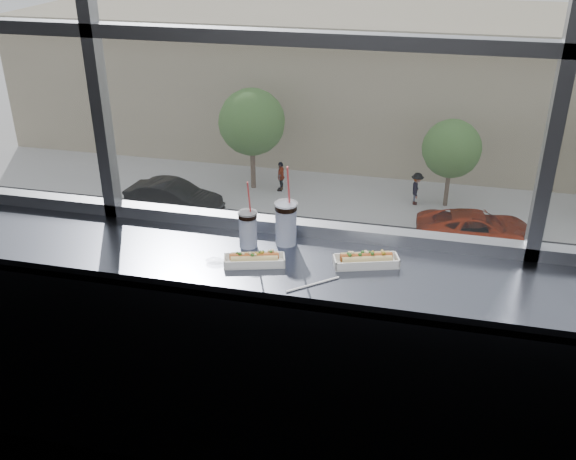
% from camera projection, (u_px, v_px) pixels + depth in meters
% --- Properties ---
extents(wall_back_lower, '(6.00, 0.00, 6.00)m').
position_uv_depth(wall_back_lower, '(307.00, 329.00, 3.28)').
color(wall_back_lower, black).
rests_on(wall_back_lower, ground).
extents(counter, '(6.00, 0.55, 0.06)m').
position_uv_depth(counter, '(295.00, 267.00, 2.81)').
color(counter, slate).
rests_on(counter, ground).
extents(counter_fascia, '(6.00, 0.04, 1.04)m').
position_uv_depth(counter_fascia, '(282.00, 398.00, 2.82)').
color(counter_fascia, slate).
rests_on(counter_fascia, ground).
extents(hotdog_tray_left, '(0.28, 0.16, 0.06)m').
position_uv_depth(hotdog_tray_left, '(254.00, 259.00, 2.76)').
color(hotdog_tray_left, white).
rests_on(hotdog_tray_left, counter).
extents(hotdog_tray_right, '(0.29, 0.17, 0.07)m').
position_uv_depth(hotdog_tray_right, '(366.00, 260.00, 2.75)').
color(hotdog_tray_right, white).
rests_on(hotdog_tray_right, counter).
extents(soda_cup_left, '(0.09, 0.09, 0.33)m').
position_uv_depth(soda_cup_left, '(248.00, 227.00, 2.88)').
color(soda_cup_left, white).
rests_on(soda_cup_left, counter).
extents(soda_cup_right, '(0.11, 0.11, 0.39)m').
position_uv_depth(soda_cup_right, '(286.00, 221.00, 2.90)').
color(soda_cup_right, white).
rests_on(soda_cup_right, counter).
extents(loose_straw, '(0.19, 0.17, 0.01)m').
position_uv_depth(loose_straw, '(313.00, 284.00, 2.62)').
color(loose_straw, white).
rests_on(loose_straw, counter).
extents(wrapper, '(0.09, 0.06, 0.02)m').
position_uv_depth(wrapper, '(215.00, 261.00, 2.78)').
color(wrapper, silver).
rests_on(wrapper, counter).
extents(plaza_ground, '(120.00, 120.00, 0.00)m').
position_uv_depth(plaza_ground, '(428.00, 118.00, 46.30)').
color(plaza_ground, '#A0A0A0').
rests_on(plaza_ground, ground).
extents(street_asphalt, '(80.00, 10.00, 0.06)m').
position_uv_depth(street_asphalt, '(404.00, 282.00, 25.84)').
color(street_asphalt, black).
rests_on(street_asphalt, plaza_ground).
extents(far_sidewalk, '(80.00, 6.00, 0.04)m').
position_uv_depth(far_sidewalk, '(416.00, 203.00, 32.81)').
color(far_sidewalk, '#A0A0A0').
rests_on(far_sidewalk, plaza_ground).
extents(far_building, '(50.00, 14.00, 8.00)m').
position_uv_depth(far_building, '(431.00, 80.00, 39.72)').
color(far_building, gray).
rests_on(far_building, plaza_ground).
extents(car_far_b, '(3.15, 6.17, 1.97)m').
position_uv_depth(car_far_b, '(478.00, 224.00, 28.28)').
color(car_far_b, '#941E05').
rests_on(car_far_b, street_asphalt).
extents(car_near_b, '(2.72, 6.44, 2.14)m').
position_uv_depth(car_near_b, '(252.00, 294.00, 22.94)').
color(car_near_b, black).
rests_on(car_near_b, street_asphalt).
extents(car_near_a, '(3.01, 5.78, 1.84)m').
position_uv_depth(car_near_a, '(51.00, 272.00, 24.67)').
color(car_near_a, silver).
rests_on(car_near_a, street_asphalt).
extents(car_far_a, '(3.31, 6.56, 2.10)m').
position_uv_depth(car_far_a, '(173.00, 193.00, 31.21)').
color(car_far_a, black).
rests_on(car_far_a, street_asphalt).
extents(car_near_c, '(2.50, 5.81, 1.92)m').
position_uv_depth(car_near_c, '(344.00, 309.00, 22.31)').
color(car_near_c, maroon).
rests_on(car_near_c, street_asphalt).
extents(pedestrian_b, '(0.67, 0.90, 2.02)m').
position_uv_depth(pedestrian_b, '(417.00, 186.00, 32.18)').
color(pedestrian_b, '#66605B').
rests_on(pedestrian_b, far_sidewalk).
extents(pedestrian_a, '(0.65, 0.86, 1.94)m').
position_uv_depth(pedestrian_a, '(281.00, 173.00, 33.79)').
color(pedestrian_a, '#66605B').
rests_on(pedestrian_a, far_sidewalk).
extents(tree_left, '(3.47, 3.47, 5.42)m').
position_uv_depth(tree_left, '(252.00, 122.00, 32.95)').
color(tree_left, '#47382B').
rests_on(tree_left, far_sidewalk).
extents(tree_center, '(2.88, 2.88, 4.50)m').
position_uv_depth(tree_center, '(452.00, 149.00, 31.15)').
color(tree_center, '#47382B').
rests_on(tree_center, far_sidewalk).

